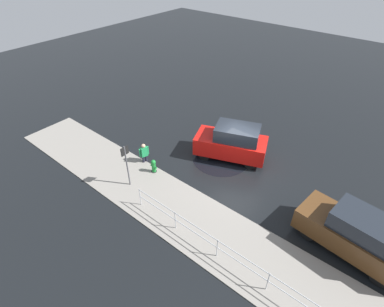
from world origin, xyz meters
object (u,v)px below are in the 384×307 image
moving_hatchback (232,142)px  pedestrian (144,152)px  parked_sedan (357,234)px  fire_hydrant (154,166)px  sign_post (126,161)px

moving_hatchback → pedestrian: bearing=44.8°
parked_sedan → fire_hydrant: parked_sedan is taller
parked_sedan → sign_post: sign_post is taller
fire_hydrant → parked_sedan: bearing=-170.6°
moving_hatchback → sign_post: size_ratio=1.77×
sign_post → fire_hydrant: bearing=-98.6°
fire_hydrant → pedestrian: pedestrian is taller
fire_hydrant → pedestrian: bearing=-16.2°
pedestrian → sign_post: bearing=113.8°
parked_sedan → sign_post: size_ratio=1.86×
moving_hatchback → pedestrian: size_ratio=3.48×
parked_sedan → sign_post: 10.34m
parked_sedan → pedestrian: bearing=7.0°
fire_hydrant → pedestrian: size_ratio=0.66×
fire_hydrant → sign_post: bearing=81.4°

